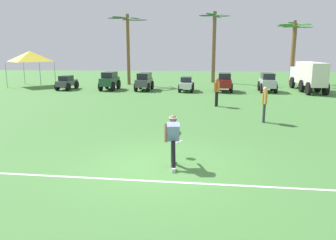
% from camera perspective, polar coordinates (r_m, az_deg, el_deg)
% --- Properties ---
extents(ground_plane, '(80.00, 80.00, 0.00)m').
position_cam_1_polar(ground_plane, '(9.08, -1.73, -8.04)').
color(ground_plane, '#447939').
extents(field_line_paint, '(23.56, 1.25, 0.01)m').
position_cam_1_polar(field_line_paint, '(8.10, -2.56, -10.59)').
color(field_line_paint, white).
rests_on(field_line_paint, ground_plane).
extents(frisbee_thrower, '(0.47, 1.14, 1.40)m').
position_cam_1_polar(frisbee_thrower, '(8.89, 0.90, -3.13)').
color(frisbee_thrower, black).
rests_on(frisbee_thrower, ground_plane).
extents(frisbee_in_flight, '(0.32, 0.32, 0.11)m').
position_cam_1_polar(frisbee_in_flight, '(9.75, 1.96, -3.79)').
color(frisbee_in_flight, white).
extents(teammate_near_sideline, '(0.26, 0.50, 1.56)m').
position_cam_1_polar(teammate_near_sideline, '(14.84, 16.49, 3.19)').
color(teammate_near_sideline, '#33333D').
rests_on(teammate_near_sideline, ground_plane).
extents(teammate_midfield, '(0.33, 0.48, 1.56)m').
position_cam_1_polar(teammate_midfield, '(18.51, 8.50, 5.26)').
color(teammate_midfield, black).
rests_on(teammate_midfield, ground_plane).
extents(parked_car_slot_a, '(1.23, 2.26, 1.10)m').
position_cam_1_polar(parked_car_slot_a, '(27.38, -17.22, 6.29)').
color(parked_car_slot_a, '#474C51').
rests_on(parked_car_slot_a, ground_plane).
extents(parked_car_slot_b, '(1.28, 2.40, 1.40)m').
position_cam_1_polar(parked_car_slot_b, '(26.35, -10.13, 6.82)').
color(parked_car_slot_b, '#235133').
rests_on(parked_car_slot_b, ground_plane).
extents(parked_car_slot_c, '(1.26, 2.45, 1.34)m').
position_cam_1_polar(parked_car_slot_c, '(25.78, -4.16, 6.81)').
color(parked_car_slot_c, '#474C51').
rests_on(parked_car_slot_c, ground_plane).
extents(parked_car_slot_d, '(1.18, 2.24, 1.10)m').
position_cam_1_polar(parked_car_slot_d, '(25.06, 3.23, 6.31)').
color(parked_car_slot_d, silver).
rests_on(parked_car_slot_d, ground_plane).
extents(parked_car_slot_e, '(1.29, 2.40, 1.40)m').
position_cam_1_polar(parked_car_slot_e, '(25.23, 9.80, 6.60)').
color(parked_car_slot_e, maroon).
rests_on(parked_car_slot_e, ground_plane).
extents(parked_car_slot_f, '(1.31, 2.41, 1.40)m').
position_cam_1_polar(parked_car_slot_f, '(25.84, 16.93, 6.38)').
color(parked_car_slot_f, '#B7BABF').
rests_on(parked_car_slot_f, ground_plane).
extents(box_truck, '(1.50, 5.93, 2.20)m').
position_cam_1_polar(box_truck, '(27.21, 23.22, 7.23)').
color(box_truck, silver).
rests_on(box_truck, ground_plane).
extents(palm_tree_far_left, '(3.56, 3.31, 6.15)m').
position_cam_1_polar(palm_tree_far_left, '(30.02, -7.01, 13.44)').
color(palm_tree_far_left, brown).
rests_on(palm_tree_far_left, ground_plane).
extents(palm_tree_left_of_centre, '(2.94, 3.35, 6.57)m').
position_cam_1_polar(palm_tree_left_of_centre, '(32.04, 8.00, 13.32)').
color(palm_tree_left_of_centre, brown).
rests_on(palm_tree_left_of_centre, ground_plane).
extents(palm_tree_right_of_centre, '(3.07, 3.04, 5.30)m').
position_cam_1_polar(palm_tree_right_of_centre, '(31.00, 21.04, 11.59)').
color(palm_tree_right_of_centre, brown).
rests_on(palm_tree_right_of_centre, ground_plane).
extents(palm_tree_far_right, '(3.02, 2.88, 5.74)m').
position_cam_1_polar(palm_tree_far_right, '(33.54, 20.95, 11.95)').
color(palm_tree_far_right, brown).
rests_on(palm_tree_far_right, ground_plane).
extents(event_tent, '(3.06, 3.06, 2.99)m').
position_cam_1_polar(event_tent, '(31.03, -22.87, 10.18)').
color(event_tent, '#B2B5BA').
rests_on(event_tent, ground_plane).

